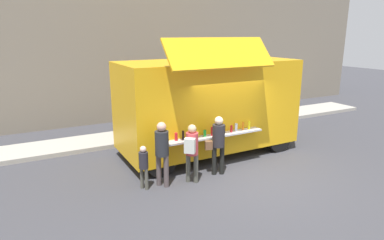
% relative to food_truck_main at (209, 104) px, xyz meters
% --- Properties ---
extents(ground_plane, '(60.00, 60.00, 0.00)m').
position_rel_food_truck_main_xyz_m(ground_plane, '(0.01, -2.10, -1.66)').
color(ground_plane, '#38383D').
extents(curb_strip, '(28.00, 1.60, 0.15)m').
position_rel_food_truck_main_xyz_m(curb_strip, '(-4.01, 2.62, -1.58)').
color(curb_strip, '#9E998E').
rests_on(curb_strip, ground).
extents(building_behind, '(32.00, 2.40, 9.44)m').
position_rel_food_truck_main_xyz_m(building_behind, '(-3.01, 6.52, 3.06)').
color(building_behind, slate).
rests_on(building_behind, ground).
extents(food_truck_main, '(5.71, 3.16, 3.77)m').
position_rel_food_truck_main_xyz_m(food_truck_main, '(0.00, 0.00, 0.00)').
color(food_truck_main, gold).
rests_on(food_truck_main, ground).
extents(trash_bin, '(0.60, 0.60, 0.90)m').
position_rel_food_truck_main_xyz_m(trash_bin, '(3.72, 2.32, -1.20)').
color(trash_bin, '#2D6637').
rests_on(trash_bin, ground).
extents(customer_front_ordering, '(0.55, 0.36, 1.68)m').
position_rel_food_truck_main_xyz_m(customer_front_ordering, '(-0.68, -1.68, -0.66)').
color(customer_front_ordering, black).
rests_on(customer_front_ordering, ground).
extents(customer_mid_with_backpack, '(0.48, 0.51, 1.60)m').
position_rel_food_truck_main_xyz_m(customer_mid_with_backpack, '(-1.57, -1.83, -0.68)').
color(customer_mid_with_backpack, '#49493F').
rests_on(customer_mid_with_backpack, ground).
extents(customer_rear_waiting, '(0.35, 0.35, 1.73)m').
position_rel_food_truck_main_xyz_m(customer_rear_waiting, '(-2.34, -1.65, -0.62)').
color(customer_rear_waiting, '#4F4443').
rests_on(customer_rear_waiting, ground).
extents(child_near_queue, '(0.24, 0.24, 1.16)m').
position_rel_food_truck_main_xyz_m(child_near_queue, '(-2.82, -1.60, -0.96)').
color(child_near_queue, '#4C4B40').
rests_on(child_near_queue, ground).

